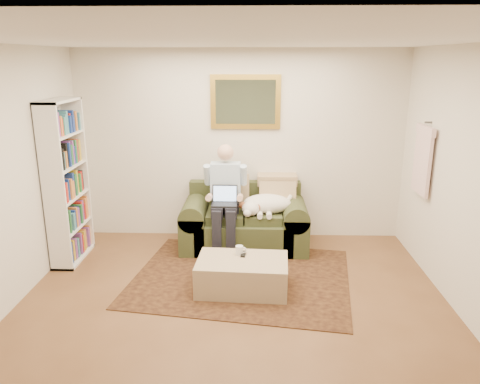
{
  "coord_description": "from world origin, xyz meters",
  "views": [
    {
      "loc": [
        0.2,
        -3.86,
        2.46
      ],
      "look_at": [
        0.04,
        1.41,
        0.95
      ],
      "focal_mm": 35.0,
      "sensor_mm": 36.0,
      "label": 1
    }
  ],
  "objects_px": {
    "seated_man": "(225,200)",
    "ottoman": "(242,275)",
    "sleeping_dog": "(267,204)",
    "coffee_mug": "(239,250)",
    "bookshelf": "(66,182)",
    "sofa": "(244,226)",
    "laptop": "(225,199)"
  },
  "relations": [
    {
      "from": "sofa",
      "to": "laptop",
      "type": "height_order",
      "value": "laptop"
    },
    {
      "from": "laptop",
      "to": "sofa",
      "type": "bearing_deg",
      "value": 41.02
    },
    {
      "from": "coffee_mug",
      "to": "bookshelf",
      "type": "relative_size",
      "value": 0.05
    },
    {
      "from": "seated_man",
      "to": "sleeping_dog",
      "type": "distance_m",
      "value": 0.55
    },
    {
      "from": "sleeping_dog",
      "to": "bookshelf",
      "type": "relative_size",
      "value": 0.34
    },
    {
      "from": "sleeping_dog",
      "to": "bookshelf",
      "type": "bearing_deg",
      "value": -171.7
    },
    {
      "from": "laptop",
      "to": "ottoman",
      "type": "bearing_deg",
      "value": -76.12
    },
    {
      "from": "seated_man",
      "to": "ottoman",
      "type": "relative_size",
      "value": 1.43
    },
    {
      "from": "seated_man",
      "to": "ottoman",
      "type": "bearing_deg",
      "value": -76.91
    },
    {
      "from": "laptop",
      "to": "sleeping_dog",
      "type": "bearing_deg",
      "value": 13.64
    },
    {
      "from": "seated_man",
      "to": "coffee_mug",
      "type": "distance_m",
      "value": 1.01
    },
    {
      "from": "sofa",
      "to": "bookshelf",
      "type": "distance_m",
      "value": 2.34
    },
    {
      "from": "ottoman",
      "to": "coffee_mug",
      "type": "distance_m",
      "value": 0.27
    },
    {
      "from": "sofa",
      "to": "bookshelf",
      "type": "height_order",
      "value": "bookshelf"
    },
    {
      "from": "ottoman",
      "to": "bookshelf",
      "type": "bearing_deg",
      "value": 160.0
    },
    {
      "from": "laptop",
      "to": "ottoman",
      "type": "distance_m",
      "value": 1.19
    },
    {
      "from": "coffee_mug",
      "to": "bookshelf",
      "type": "distance_m",
      "value": 2.32
    },
    {
      "from": "sofa",
      "to": "laptop",
      "type": "bearing_deg",
      "value": -138.98
    },
    {
      "from": "sofa",
      "to": "sleeping_dog",
      "type": "xyz_separation_m",
      "value": [
        0.3,
        -0.08,
        0.35
      ]
    },
    {
      "from": "seated_man",
      "to": "sleeping_dog",
      "type": "xyz_separation_m",
      "value": [
        0.55,
        0.07,
        -0.06
      ]
    },
    {
      "from": "ottoman",
      "to": "bookshelf",
      "type": "distance_m",
      "value": 2.47
    },
    {
      "from": "sofa",
      "to": "seated_man",
      "type": "relative_size",
      "value": 1.19
    },
    {
      "from": "laptop",
      "to": "ottoman",
      "type": "relative_size",
      "value": 0.33
    },
    {
      "from": "sofa",
      "to": "sleeping_dog",
      "type": "distance_m",
      "value": 0.47
    },
    {
      "from": "coffee_mug",
      "to": "bookshelf",
      "type": "height_order",
      "value": "bookshelf"
    },
    {
      "from": "sofa",
      "to": "seated_man",
      "type": "xyz_separation_m",
      "value": [
        -0.25,
        -0.15,
        0.41
      ]
    },
    {
      "from": "ottoman",
      "to": "coffee_mug",
      "type": "bearing_deg",
      "value": 104.22
    },
    {
      "from": "laptop",
      "to": "coffee_mug",
      "type": "xyz_separation_m",
      "value": [
        0.22,
        -0.88,
        -0.33
      ]
    },
    {
      "from": "sofa",
      "to": "seated_man",
      "type": "distance_m",
      "value": 0.5
    },
    {
      "from": "sleeping_dog",
      "to": "seated_man",
      "type": "bearing_deg",
      "value": -172.87
    },
    {
      "from": "sofa",
      "to": "ottoman",
      "type": "relative_size",
      "value": 1.69
    },
    {
      "from": "seated_man",
      "to": "laptop",
      "type": "bearing_deg",
      "value": -90.0
    }
  ]
}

